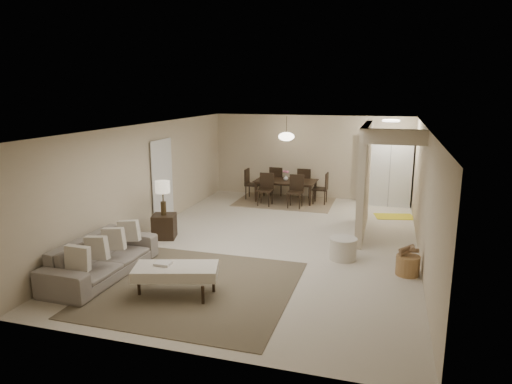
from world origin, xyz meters
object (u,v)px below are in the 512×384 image
(round_pouf, at_px, (343,249))
(ottoman_bench, at_px, (176,272))
(sofa, at_px, (102,258))
(dining_table, at_px, (286,191))
(wicker_basket, at_px, (408,265))
(side_table, at_px, (164,226))
(pantry_cabinet, at_px, (390,169))

(round_pouf, bearing_deg, ottoman_bench, -135.87)
(sofa, height_order, round_pouf, sofa)
(dining_table, bearing_deg, wicker_basket, -54.20)
(sofa, relative_size, wicker_basket, 5.62)
(side_table, height_order, dining_table, dining_table)
(sofa, distance_m, ottoman_bench, 1.62)
(sofa, bearing_deg, wicker_basket, -72.05)
(pantry_cabinet, xyz_separation_m, round_pouf, (-0.79, -4.78, -0.84))
(ottoman_bench, relative_size, side_table, 2.71)
(dining_table, bearing_deg, round_pouf, -62.72)
(round_pouf, bearing_deg, pantry_cabinet, 80.59)
(sofa, relative_size, round_pouf, 4.30)
(pantry_cabinet, height_order, dining_table, pantry_cabinet)
(side_table, xyz_separation_m, wicker_basket, (5.15, -0.66, -0.09))
(dining_table, bearing_deg, side_table, -112.75)
(pantry_cabinet, xyz_separation_m, side_table, (-4.75, -4.59, -0.78))
(pantry_cabinet, distance_m, sofa, 8.38)
(pantry_cabinet, height_order, side_table, pantry_cabinet)
(wicker_basket, bearing_deg, pantry_cabinet, 94.36)
(round_pouf, bearing_deg, side_table, 177.22)
(pantry_cabinet, relative_size, dining_table, 1.17)
(side_table, distance_m, round_pouf, 3.96)
(sofa, bearing_deg, ottoman_bench, -99.69)
(pantry_cabinet, distance_m, ottoman_bench, 7.85)
(wicker_basket, bearing_deg, round_pouf, 158.77)
(round_pouf, relative_size, wicker_basket, 1.31)
(wicker_basket, relative_size, dining_table, 0.23)
(side_table, bearing_deg, round_pouf, -2.78)
(pantry_cabinet, xyz_separation_m, wicker_basket, (0.40, -5.24, -0.87))
(ottoman_bench, height_order, dining_table, dining_table)
(side_table, bearing_deg, wicker_basket, -7.25)
(sofa, bearing_deg, pantry_cabinet, -34.11)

